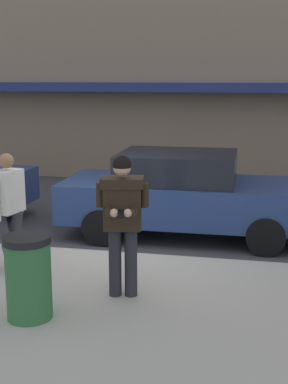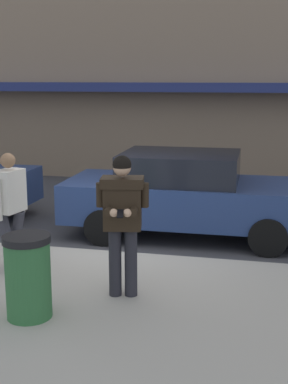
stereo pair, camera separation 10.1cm
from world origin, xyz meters
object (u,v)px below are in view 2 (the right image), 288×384
object	(u,v)px
man_texting_on_phone	(123,211)
trash_bin	(28,276)
pedestrian_in_light_coat	(10,204)
parked_sedan_mid	(188,194)

from	to	relation	value
man_texting_on_phone	trash_bin	world-z (taller)	man_texting_on_phone
man_texting_on_phone	trash_bin	bearing A→B (deg)	-137.16
man_texting_on_phone	pedestrian_in_light_coat	distance (m)	1.89
parked_sedan_mid	pedestrian_in_light_coat	bearing A→B (deg)	-128.86
man_texting_on_phone	parked_sedan_mid	bearing A→B (deg)	83.86
trash_bin	pedestrian_in_light_coat	bearing A→B (deg)	122.59
man_texting_on_phone	trash_bin	distance (m)	1.37
parked_sedan_mid	man_texting_on_phone	world-z (taller)	man_texting_on_phone
pedestrian_in_light_coat	parked_sedan_mid	bearing A→B (deg)	51.14
parked_sedan_mid	pedestrian_in_light_coat	distance (m)	3.44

